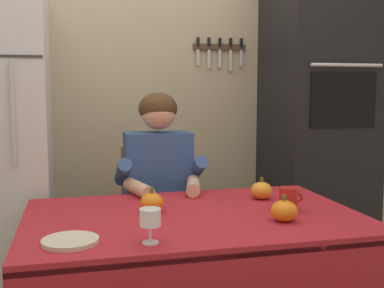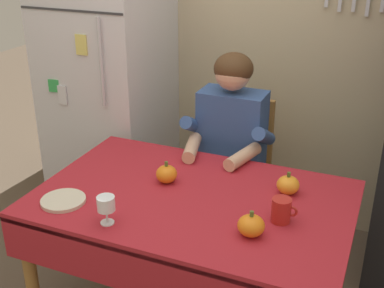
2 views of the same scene
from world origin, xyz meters
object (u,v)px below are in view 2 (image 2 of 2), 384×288
wine_glass (106,205)px  pumpkin_medium (288,185)px  dining_table (191,214)px  serving_tray (63,200)px  pumpkin_small (167,174)px  refrigerator (109,85)px  coffee_mug (282,210)px  pumpkin_large (251,225)px  seated_person (228,146)px  chair_behind_person (237,169)px

wine_glass → pumpkin_medium: size_ratio=1.16×
dining_table → serving_tray: bearing=-153.9°
pumpkin_small → serving_tray: 0.48m
refrigerator → serving_tray: refrigerator is taller
refrigerator → wine_glass: bearing=-59.2°
refrigerator → coffee_mug: 1.64m
wine_glass → pumpkin_large: (0.56, 0.15, -0.04)m
serving_tray → seated_person: bearing=61.3°
refrigerator → chair_behind_person: 1.00m
refrigerator → pumpkin_medium: 1.50m
wine_glass → pumpkin_large: 0.58m
seated_person → pumpkin_medium: bearing=-42.7°
chair_behind_person → pumpkin_small: bearing=-100.4°
pumpkin_large → pumpkin_medium: size_ratio=1.02×
pumpkin_small → wine_glass: bearing=-99.7°
coffee_mug → wine_glass: (-0.65, -0.29, 0.03)m
refrigerator → seated_person: refrigerator is taller
coffee_mug → pumpkin_medium: size_ratio=1.03×
seated_person → serving_tray: bearing=-118.7°
serving_tray → chair_behind_person: bearing=65.9°
coffee_mug → refrigerator: bearing=146.3°
seated_person → pumpkin_small: (-0.13, -0.51, 0.05)m
chair_behind_person → seated_person: seated_person is taller
dining_table → seated_person: size_ratio=1.12×
wine_glass → pumpkin_large: wine_glass is taller
seated_person → coffee_mug: bearing=-54.5°
pumpkin_medium → dining_table: bearing=-150.9°
wine_glass → serving_tray: (-0.27, 0.07, -0.08)m
chair_behind_person → pumpkin_small: 0.76m
coffee_mug → seated_person: bearing=125.5°
seated_person → serving_tray: (-0.47, -0.85, 0.01)m
pumpkin_medium → wine_glass: bearing=-139.4°
pumpkin_medium → serving_tray: bearing=-152.6°
pumpkin_medium → serving_tray: size_ratio=0.54×
coffee_mug → pumpkin_large: 0.17m
chair_behind_person → coffee_mug: (0.45, -0.82, 0.28)m
wine_glass → pumpkin_small: bearing=80.3°
coffee_mug → wine_glass: size_ratio=0.89×
coffee_mug → pumpkin_small: 0.59m
pumpkin_small → serving_tray: (-0.34, -0.34, -0.03)m
coffee_mug → pumpkin_small: pumpkin_small is taller
coffee_mug → serving_tray: 0.94m
chair_behind_person → seated_person: bearing=-90.0°
pumpkin_large → pumpkin_small: (-0.49, 0.26, 0.00)m
refrigerator → seated_person: 0.97m
refrigerator → serving_tray: (0.45, -1.13, -0.15)m
dining_table → wine_glass: wine_glass is taller
refrigerator → pumpkin_large: bearing=-39.5°
dining_table → seated_person: (-0.04, 0.60, 0.08)m
wine_glass → coffee_mug: bearing=24.1°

